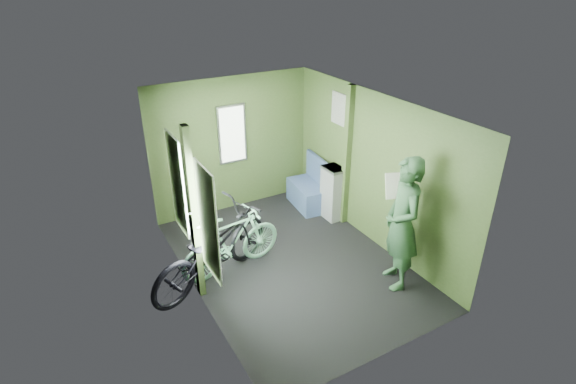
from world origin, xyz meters
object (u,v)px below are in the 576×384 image
bicycle_mint (234,270)px  waste_box (333,193)px  passenger (402,224)px  bench_seat (309,192)px  bicycle_black (215,281)px

bicycle_mint → waste_box: size_ratio=1.66×
bicycle_mint → waste_box: 2.18m
passenger → bicycle_mint: bearing=-104.8°
passenger → bench_seat: passenger is taller
passenger → waste_box: 1.95m
bicycle_mint → bench_seat: bearing=-68.3°
bicycle_mint → waste_box: (2.06, 0.55, 0.46)m
bicycle_black → bench_seat: size_ratio=2.25×
passenger → waste_box: bearing=-166.2°
bicycle_black → bench_seat: bearing=-84.5°
bicycle_mint → passenger: 2.41m
bench_seat → bicycle_black: bearing=-145.8°
bicycle_mint → waste_box: bearing=-82.9°
bicycle_black → passenger: passenger is taller
bicycle_black → waste_box: size_ratio=2.17×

